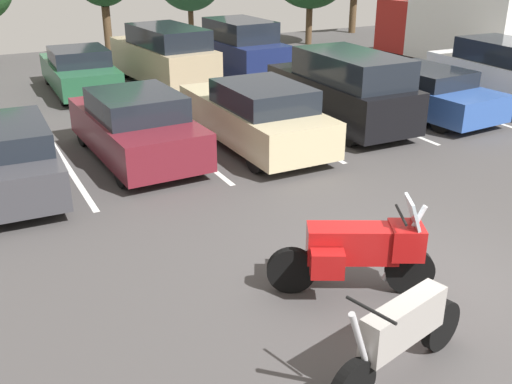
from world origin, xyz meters
TOP-DOWN VIEW (x-y plane):
  - ground at (0.00, 0.00)m, footprint 44.00×44.00m
  - motorcycle_touring at (-0.93, 0.14)m, footprint 2.10×1.33m
  - motorcycle_second at (-1.58, -1.52)m, footprint 2.22×0.78m
  - parking_stripes at (-2.15, 6.78)m, footprint 24.66×4.67m
  - car_maroon at (-1.98, 6.88)m, footprint 2.02×4.39m
  - car_champagne at (0.75, 6.44)m, footprint 1.83×4.85m
  - car_black at (3.51, 6.86)m, footprint 1.83×4.72m
  - car_blue at (6.10, 6.81)m, footprint 2.19×4.79m
  - car_white at (8.95, 6.58)m, footprint 1.98×4.59m
  - car_far_green at (-1.72, 13.78)m, footprint 1.92×4.50m
  - car_far_tan at (1.02, 13.50)m, footprint 2.26×5.01m
  - car_far_navy at (3.73, 13.43)m, footprint 1.99×4.41m
  - box_truck at (11.73, 11.19)m, footprint 2.93×6.21m

SIDE VIEW (x-z plane):
  - ground at x=0.00m, z-range -0.10..0.00m
  - parking_stripes at x=-2.15m, z-range 0.00..0.01m
  - motorcycle_second at x=-1.58m, z-range -0.05..1.23m
  - car_blue at x=6.10m, z-range 0.00..1.31m
  - motorcycle_touring at x=-0.93m, z-range -0.04..1.39m
  - car_far_green at x=-1.72m, z-range -0.03..1.38m
  - car_maroon at x=-1.98m, z-range -0.02..1.50m
  - car_champagne at x=0.75m, z-range -0.02..1.54m
  - car_white at x=8.95m, z-range -0.01..1.85m
  - car_far_navy at x=3.73m, z-range -0.03..1.96m
  - car_black at x=3.51m, z-range 0.00..1.94m
  - car_far_tan at x=1.02m, z-range -0.01..1.95m
  - box_truck at x=11.73m, z-range 0.09..2.96m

